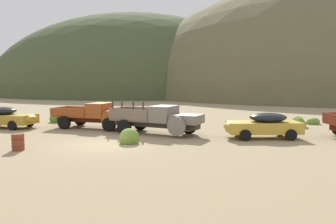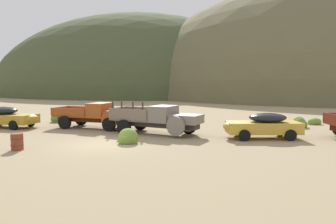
# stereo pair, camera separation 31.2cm
# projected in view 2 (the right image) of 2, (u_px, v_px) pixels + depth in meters

# --- Properties ---
(ground_plane) EXTENTS (300.00, 300.00, 0.00)m
(ground_plane) POSITION_uv_depth(u_px,v_px,m) (101.00, 145.00, 18.18)
(ground_plane) COLOR #998460
(hill_center) EXTENTS (74.90, 59.27, 41.04)m
(hill_center) POSITION_uv_depth(u_px,v_px,m) (135.00, 94.00, 87.79)
(hill_center) COLOR #424C2D
(hill_center) RESTS_ON ground
(car_mustard) EXTENTS (5.01, 2.23, 1.57)m
(car_mustard) POSITION_uv_depth(u_px,v_px,m) (7.00, 117.00, 24.82)
(car_mustard) COLOR #B28928
(car_mustard) RESTS_ON ground
(truck_oxide_orange) EXTENTS (6.13, 2.84, 1.89)m
(truck_oxide_orange) POSITION_uv_depth(u_px,v_px,m) (99.00, 115.00, 24.38)
(truck_oxide_orange) COLOR #51220D
(truck_oxide_orange) RESTS_ON ground
(truck_primer_gray) EXTENTS (6.46, 3.43, 2.16)m
(truck_primer_gray) POSITION_uv_depth(u_px,v_px,m) (162.00, 119.00, 21.64)
(truck_primer_gray) COLOR #3D322D
(truck_primer_gray) RESTS_ON ground
(car_faded_yellow) EXTENTS (4.86, 2.73, 1.57)m
(car_faded_yellow) POSITION_uv_depth(u_px,v_px,m) (261.00, 125.00, 20.06)
(car_faded_yellow) COLOR gold
(car_faded_yellow) RESTS_ON ground
(oil_drum_spare) EXTENTS (0.64, 0.64, 0.85)m
(oil_drum_spare) POSITION_uv_depth(u_px,v_px,m) (17.00, 142.00, 16.77)
(oil_drum_spare) COLOR brown
(oil_drum_spare) RESTS_ON ground
(bush_near_barrel) EXTENTS (1.42, 1.26, 1.11)m
(bush_near_barrel) POSITION_uv_depth(u_px,v_px,m) (59.00, 119.00, 28.27)
(bush_near_barrel) COLOR #4C8438
(bush_near_barrel) RESTS_ON ground
(bush_lone_scrub) EXTENTS (1.15, 1.11, 1.09)m
(bush_lone_scrub) POSITION_uv_depth(u_px,v_px,m) (128.00, 138.00, 18.56)
(bush_lone_scrub) COLOR olive
(bush_lone_scrub) RESTS_ON ground
(bush_front_left) EXTENTS (1.10, 1.10, 0.80)m
(bush_front_left) POSITION_uv_depth(u_px,v_px,m) (149.00, 122.00, 26.77)
(bush_front_left) COLOR olive
(bush_front_left) RESTS_ON ground
(bush_back_edge) EXTENTS (1.12, 1.12, 1.05)m
(bush_back_edge) POSITION_uv_depth(u_px,v_px,m) (300.00, 124.00, 24.97)
(bush_back_edge) COLOR olive
(bush_back_edge) RESTS_ON ground
(bush_front_right) EXTENTS (1.09, 0.89, 0.67)m
(bush_front_right) POSITION_uv_depth(u_px,v_px,m) (314.00, 122.00, 26.66)
(bush_front_right) COLOR olive
(bush_front_right) RESTS_ON ground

